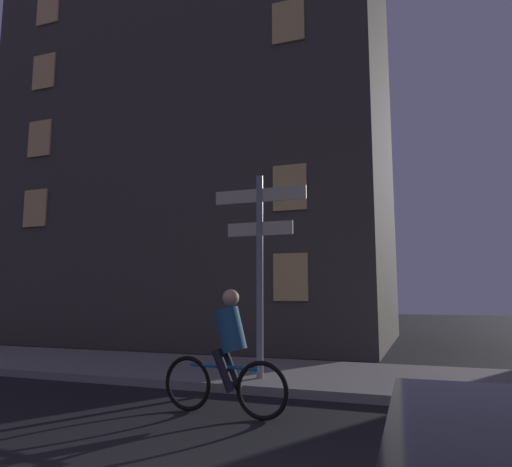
% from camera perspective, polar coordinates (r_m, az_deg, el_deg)
% --- Properties ---
extents(sidewalk_kerb, '(40.00, 3.23, 0.14)m').
position_cam_1_polar(sidewalk_kerb, '(8.92, 9.09, -16.89)').
color(sidewalk_kerb, gray).
rests_on(sidewalk_kerb, ground_plane).
extents(signpost, '(1.71, 0.12, 3.52)m').
position_cam_1_polar(signpost, '(8.25, 0.46, -2.62)').
color(signpost, gray).
rests_on(signpost, sidewalk_kerb).
extents(cyclist, '(1.82, 0.37, 1.61)m').
position_cam_1_polar(cyclist, '(6.30, -3.54, -14.65)').
color(cyclist, black).
rests_on(cyclist, ground_plane).
extents(building_left_block, '(12.64, 8.16, 16.85)m').
position_cam_1_polar(building_left_block, '(18.53, -5.43, 14.27)').
color(building_left_block, '#4C443D').
rests_on(building_left_block, ground_plane).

